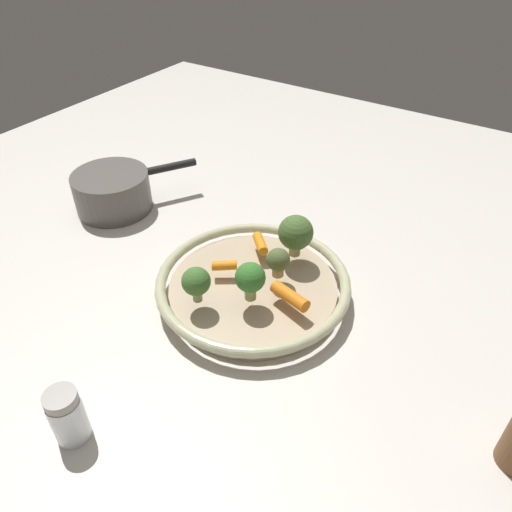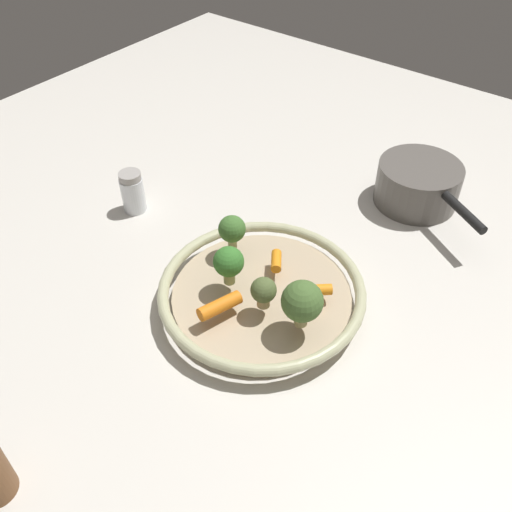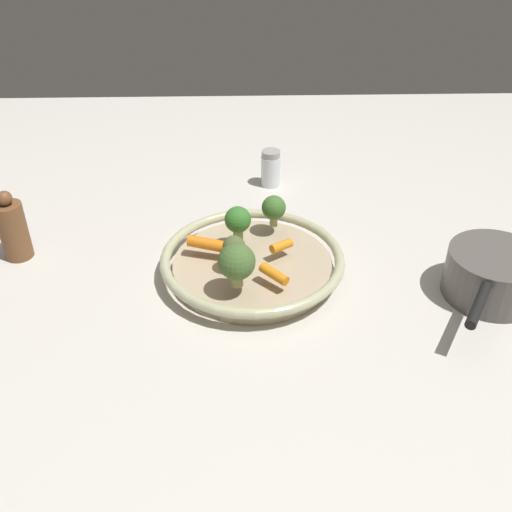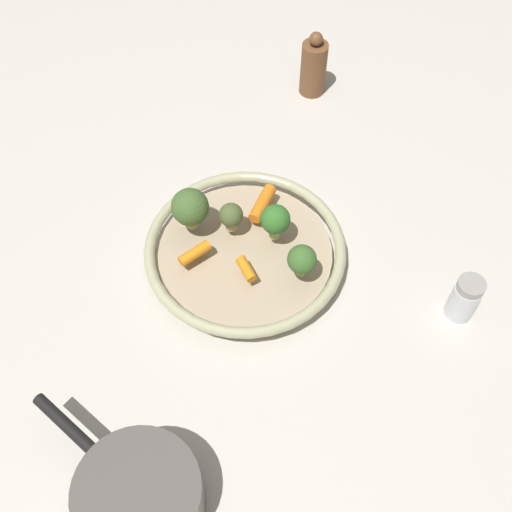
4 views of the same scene
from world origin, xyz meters
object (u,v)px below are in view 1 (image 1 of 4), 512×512
object	(u,v)px
baby_carrot_near_rim	(224,265)
serving_bowl	(253,286)
baby_carrot_left	(260,243)
broccoli_floret_small	(296,233)
broccoli_floret_large	(196,282)
broccoli_floret_edge	(250,278)
salt_shaker	(67,416)
baby_carrot_back	(290,296)
broccoli_floret_mid	(278,261)
saucepan	(113,191)

from	to	relation	value
baby_carrot_near_rim	serving_bowl	bearing A→B (deg)	-169.12
baby_carrot_left	broccoli_floret_small	distance (m)	0.07
serving_bowl	baby_carrot_left	size ratio (longest dim) A/B	6.12
broccoli_floret_large	broccoli_floret_edge	bearing A→B (deg)	-143.86
salt_shaker	broccoli_floret_large	bearing A→B (deg)	-91.69
baby_carrot_near_rim	baby_carrot_back	size ratio (longest dim) A/B	0.61
serving_bowl	baby_carrot_back	bearing A→B (deg)	167.99
serving_bowl	baby_carrot_left	distance (m)	0.08
broccoli_floret_mid	broccoli_floret_large	distance (m)	0.14
serving_bowl	baby_carrot_near_rim	xyz separation A→B (m)	(0.05, 0.01, 0.03)
baby_carrot_near_rim	baby_carrot_back	distance (m)	0.13
broccoli_floret_mid	broccoli_floret_small	xyz separation A→B (m)	(0.00, -0.06, 0.01)
broccoli_floret_large	broccoli_floret_small	xyz separation A→B (m)	(-0.07, -0.18, 0.01)
broccoli_floret_mid	salt_shaker	size ratio (longest dim) A/B	0.62
broccoli_floret_edge	baby_carrot_near_rim	bearing A→B (deg)	-24.62
broccoli_floret_large	salt_shaker	xyz separation A→B (m)	(0.01, 0.24, -0.04)
broccoli_floret_mid	broccoli_floret_edge	bearing A→B (deg)	84.51
serving_bowl	baby_carrot_left	world-z (taller)	baby_carrot_left
baby_carrot_left	broccoli_floret_edge	distance (m)	0.13
baby_carrot_back	salt_shaker	xyz separation A→B (m)	(0.13, 0.32, -0.01)
baby_carrot_left	broccoli_floret_mid	size ratio (longest dim) A/B	1.03
broccoli_floret_edge	broccoli_floret_mid	bearing A→B (deg)	-95.49
broccoli_floret_small	saucepan	bearing A→B (deg)	2.63
baby_carrot_near_rim	broccoli_floret_edge	world-z (taller)	broccoli_floret_edge
broccoli_floret_large	baby_carrot_near_rim	bearing A→B (deg)	-83.73
serving_bowl	broccoli_floret_large	xyz separation A→B (m)	(0.04, 0.09, 0.06)
saucepan	broccoli_floret_small	bearing A→B (deg)	-177.37
baby_carrot_back	broccoli_floret_small	bearing A→B (deg)	-63.90
serving_bowl	broccoli_floret_small	size ratio (longest dim) A/B	4.24
baby_carrot_left	broccoli_floret_mid	distance (m)	0.08
baby_carrot_left	broccoli_floret_large	xyz separation A→B (m)	(0.01, 0.16, 0.03)
salt_shaker	serving_bowl	bearing A→B (deg)	-98.18
baby_carrot_back	salt_shaker	size ratio (longest dim) A/B	0.83
broccoli_floret_mid	broccoli_floret_small	distance (m)	0.06
serving_bowl	broccoli_floret_mid	bearing A→B (deg)	-139.48
baby_carrot_back	baby_carrot_near_rim	bearing A→B (deg)	-3.12
serving_bowl	broccoli_floret_edge	size ratio (longest dim) A/B	4.89
salt_shaker	baby_carrot_near_rim	bearing A→B (deg)	-89.70
broccoli_floret_small	broccoli_floret_edge	bearing A→B (deg)	89.05
broccoli_floret_edge	saucepan	xyz separation A→B (m)	(0.41, -0.11, -0.04)
baby_carrot_left	broccoli_floret_large	distance (m)	0.17
baby_carrot_left	salt_shaker	bearing A→B (deg)	87.86
broccoli_floret_large	saucepan	bearing A→B (deg)	-24.61
salt_shaker	baby_carrot_back	bearing A→B (deg)	-111.57
baby_carrot_near_rim	salt_shaker	size ratio (longest dim) A/B	0.50
broccoli_floret_mid	broccoli_floret_large	world-z (taller)	broccoli_floret_large
salt_shaker	saucepan	xyz separation A→B (m)	(0.34, -0.40, 0.00)
serving_bowl	baby_carrot_back	distance (m)	0.08
serving_bowl	baby_carrot_near_rim	distance (m)	0.06
broccoli_floret_large	saucepan	world-z (taller)	broccoli_floret_large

